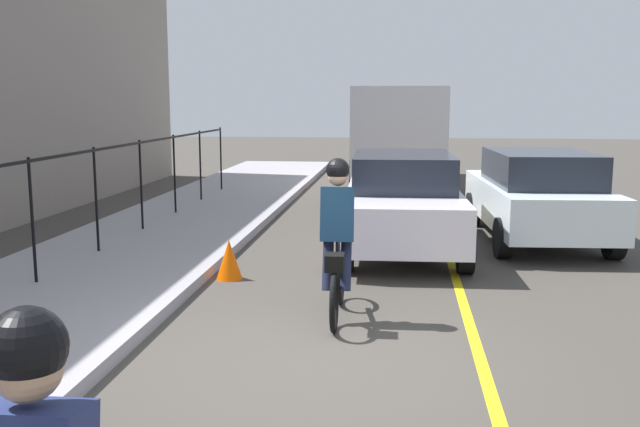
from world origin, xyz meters
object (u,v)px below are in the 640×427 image
patrol_sedan (537,194)px  parked_sedan_rear (402,200)px  traffic_cone_near (229,259)px  box_truck_background (398,131)px  cyclist_lead (337,240)px

patrol_sedan → parked_sedan_rear: same height
patrol_sedan → traffic_cone_near: size_ratio=8.13×
box_truck_background → parked_sedan_rear: bearing=-179.7°
patrol_sedan → parked_sedan_rear: size_ratio=1.01×
box_truck_background → patrol_sedan: bearing=-163.4°
cyclist_lead → box_truck_background: size_ratio=0.27×
cyclist_lead → traffic_cone_near: size_ratio=3.30×
cyclist_lead → box_truck_background: box_truck_background is taller
box_truck_background → traffic_cone_near: size_ratio=12.16×
traffic_cone_near → patrol_sedan: bearing=-55.2°
cyclist_lead → parked_sedan_rear: cyclist_lead is taller
cyclist_lead → parked_sedan_rear: (3.87, -0.73, -0.09)m
cyclist_lead → parked_sedan_rear: size_ratio=0.41×
cyclist_lead → patrol_sedan: cyclist_lead is taller
parked_sedan_rear → traffic_cone_near: parked_sedan_rear is taller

